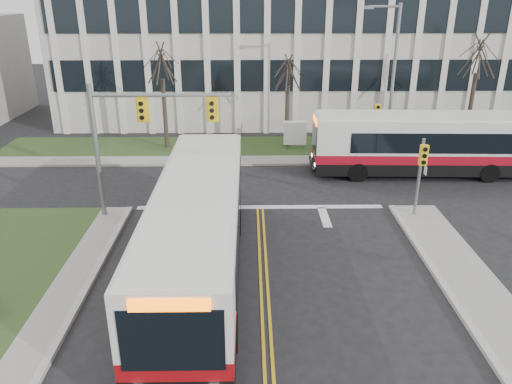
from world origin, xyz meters
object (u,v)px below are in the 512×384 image
object	(u,v)px
bus_cross	(427,146)
streetlight	(391,74)
bus_main	(199,232)
directory_sign	(295,133)

from	to	relation	value
bus_cross	streetlight	bearing A→B (deg)	-153.71
bus_main	bus_cross	size ratio (longest dim) A/B	1.04
streetlight	bus_main	world-z (taller)	streetlight
bus_main	bus_cross	world-z (taller)	bus_main
streetlight	bus_main	xyz separation A→B (m)	(-10.38, -14.19, -3.43)
bus_cross	directory_sign	bearing A→B (deg)	-121.63
streetlight	bus_main	distance (m)	17.91
directory_sign	streetlight	bearing A→B (deg)	-13.23
bus_main	directory_sign	bearing A→B (deg)	72.54
streetlight	directory_sign	world-z (taller)	streetlight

